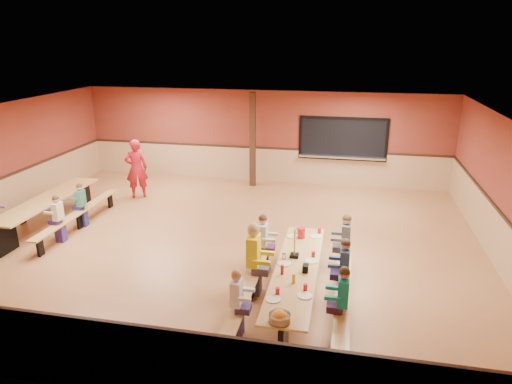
# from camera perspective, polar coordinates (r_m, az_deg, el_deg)

# --- Properties ---
(ground) EXTENTS (12.00, 12.00, 0.00)m
(ground) POSITION_cam_1_polar(r_m,az_deg,el_deg) (10.89, -4.22, -6.23)
(ground) COLOR #976039
(ground) RESTS_ON ground
(room_envelope) EXTENTS (12.04, 10.04, 3.02)m
(room_envelope) POSITION_cam_1_polar(r_m,az_deg,el_deg) (10.62, -4.31, -2.85)
(room_envelope) COLOR maroon
(room_envelope) RESTS_ON ground
(kitchen_pass_through) EXTENTS (2.78, 0.28, 1.38)m
(kitchen_pass_through) POSITION_cam_1_polar(r_m,az_deg,el_deg) (14.77, 10.79, 6.32)
(kitchen_pass_through) COLOR black
(kitchen_pass_through) RESTS_ON ground
(structural_post) EXTENTS (0.18, 0.18, 3.00)m
(structural_post) POSITION_cam_1_polar(r_m,az_deg,el_deg) (14.52, -0.43, 6.49)
(structural_post) COLOR black
(structural_post) RESTS_ON ground
(cafeteria_table_main) EXTENTS (1.91, 3.70, 0.74)m
(cafeteria_table_main) POSITION_cam_1_polar(r_m,az_deg,el_deg) (8.29, 5.05, -10.72)
(cafeteria_table_main) COLOR #B78A48
(cafeteria_table_main) RESTS_ON ground
(cafeteria_table_second) EXTENTS (1.91, 3.70, 0.74)m
(cafeteria_table_second) POSITION_cam_1_polar(r_m,az_deg,el_deg) (12.70, -24.51, -1.67)
(cafeteria_table_second) COLOR #B78A48
(cafeteria_table_second) RESTS_ON ground
(seated_child_white_left) EXTENTS (0.34, 0.28, 1.16)m
(seated_child_white_left) POSITION_cam_1_polar(r_m,az_deg,el_deg) (7.48, -2.42, -13.74)
(seated_child_white_left) COLOR silver
(seated_child_white_left) RESTS_ON ground
(seated_adult_yellow) EXTENTS (0.46, 0.38, 1.40)m
(seated_adult_yellow) POSITION_cam_1_polar(r_m,az_deg,el_deg) (8.51, -0.31, -8.45)
(seated_adult_yellow) COLOR yellow
(seated_adult_yellow) RESTS_ON ground
(seated_child_grey_left) EXTENTS (0.37, 0.30, 1.21)m
(seated_child_grey_left) POSITION_cam_1_polar(r_m,az_deg,el_deg) (9.36, 0.85, -6.44)
(seated_child_grey_left) COLOR beige
(seated_child_grey_left) RESTS_ON ground
(seated_child_teal_right) EXTENTS (0.37, 0.30, 1.21)m
(seated_child_teal_right) POSITION_cam_1_polar(r_m,az_deg,el_deg) (7.57, 10.76, -13.41)
(seated_child_teal_right) COLOR teal
(seated_child_teal_right) RESTS_ON ground
(seated_child_navy_right) EXTENTS (0.37, 0.30, 1.21)m
(seated_child_navy_right) POSITION_cam_1_polar(r_m,az_deg,el_deg) (8.49, 10.94, -9.62)
(seated_child_navy_right) COLOR navy
(seated_child_navy_right) RESTS_ON ground
(seated_child_char_right) EXTENTS (0.38, 0.31, 1.23)m
(seated_child_char_right) POSITION_cam_1_polar(r_m,az_deg,el_deg) (9.50, 11.09, -6.37)
(seated_child_char_right) COLOR #4C5356
(seated_child_char_right) RESTS_ON ground
(seated_child_green_sec) EXTENTS (0.32, 0.26, 1.11)m
(seated_child_green_sec) POSITION_cam_1_polar(r_m,az_deg,el_deg) (12.36, -20.96, -1.57)
(seated_child_green_sec) COLOR #33745F
(seated_child_green_sec) RESTS_ON ground
(seated_child_tan_sec) EXTENTS (0.33, 0.27, 1.14)m
(seated_child_tan_sec) POSITION_cam_1_polar(r_m,az_deg,el_deg) (11.62, -23.43, -3.12)
(seated_child_tan_sec) COLOR beige
(seated_child_tan_sec) RESTS_ON ground
(standing_woman) EXTENTS (0.77, 0.68, 1.78)m
(standing_woman) POSITION_cam_1_polar(r_m,az_deg,el_deg) (14.02, -14.72, 2.84)
(standing_woman) COLOR #AF1421
(standing_woman) RESTS_ON ground
(punch_pitcher) EXTENTS (0.16, 0.16, 0.22)m
(punch_pitcher) POSITION_cam_1_polar(r_m,az_deg,el_deg) (9.29, 5.69, -5.10)
(punch_pitcher) COLOR red
(punch_pitcher) RESTS_ON cafeteria_table_main
(chip_bowl) EXTENTS (0.32, 0.32, 0.15)m
(chip_bowl) POSITION_cam_1_polar(r_m,az_deg,el_deg) (6.75, 2.97, -15.35)
(chip_bowl) COLOR orange
(chip_bowl) RESTS_ON cafeteria_table_main
(napkin_dispenser) EXTENTS (0.10, 0.14, 0.13)m
(napkin_dispenser) POSITION_cam_1_polar(r_m,az_deg,el_deg) (8.05, 6.21, -9.45)
(napkin_dispenser) COLOR black
(napkin_dispenser) RESTS_ON cafeteria_table_main
(condiment_mustard) EXTENTS (0.06, 0.06, 0.17)m
(condiment_mustard) POSITION_cam_1_polar(r_m,az_deg,el_deg) (7.68, 4.73, -10.70)
(condiment_mustard) COLOR yellow
(condiment_mustard) RESTS_ON cafeteria_table_main
(condiment_ketchup) EXTENTS (0.06, 0.06, 0.17)m
(condiment_ketchup) POSITION_cam_1_polar(r_m,az_deg,el_deg) (7.92, 3.29, -9.67)
(condiment_ketchup) COLOR #B2140F
(condiment_ketchup) RESTS_ON cafeteria_table_main
(table_paddle) EXTENTS (0.16, 0.16, 0.56)m
(table_paddle) POSITION_cam_1_polar(r_m,az_deg,el_deg) (8.49, 4.84, -7.27)
(table_paddle) COLOR black
(table_paddle) RESTS_ON cafeteria_table_main
(place_settings) EXTENTS (0.65, 3.30, 0.11)m
(place_settings) POSITION_cam_1_polar(r_m,az_deg,el_deg) (8.16, 5.11, -9.07)
(place_settings) COLOR beige
(place_settings) RESTS_ON cafeteria_table_main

